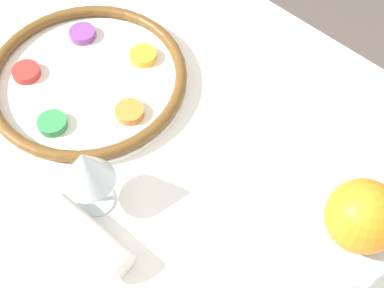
{
  "coord_description": "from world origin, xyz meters",
  "views": [
    {
      "loc": [
        0.25,
        -0.25,
        1.47
      ],
      "look_at": [
        -0.06,
        0.08,
        0.78
      ],
      "focal_mm": 50.0,
      "sensor_mm": 36.0,
      "label": 1
    }
  ],
  "objects_px": {
    "seder_plate": "(87,78)",
    "napkin_roll": "(88,236)",
    "wine_glass": "(86,169)",
    "orange_fruit": "(363,216)",
    "fruit_stand": "(331,223)"
  },
  "relations": [
    {
      "from": "wine_glass",
      "to": "fruit_stand",
      "type": "distance_m",
      "value": 0.34
    },
    {
      "from": "wine_glass",
      "to": "napkin_roll",
      "type": "height_order",
      "value": "wine_glass"
    },
    {
      "from": "fruit_stand",
      "to": "napkin_roll",
      "type": "relative_size",
      "value": 1.25
    },
    {
      "from": "fruit_stand",
      "to": "wine_glass",
      "type": "bearing_deg",
      "value": -149.78
    },
    {
      "from": "seder_plate",
      "to": "orange_fruit",
      "type": "xyz_separation_m",
      "value": [
        0.51,
        0.02,
        0.14
      ]
    },
    {
      "from": "seder_plate",
      "to": "wine_glass",
      "type": "distance_m",
      "value": 0.25
    },
    {
      "from": "napkin_roll",
      "to": "fruit_stand",
      "type": "bearing_deg",
      "value": 41.96
    },
    {
      "from": "seder_plate",
      "to": "orange_fruit",
      "type": "bearing_deg",
      "value": 2.46
    },
    {
      "from": "orange_fruit",
      "to": "napkin_roll",
      "type": "distance_m",
      "value": 0.37
    },
    {
      "from": "napkin_roll",
      "to": "seder_plate",
      "type": "bearing_deg",
      "value": 139.97
    },
    {
      "from": "fruit_stand",
      "to": "orange_fruit",
      "type": "bearing_deg",
      "value": -9.44
    },
    {
      "from": "seder_plate",
      "to": "napkin_roll",
      "type": "height_order",
      "value": "napkin_roll"
    },
    {
      "from": "fruit_stand",
      "to": "orange_fruit",
      "type": "distance_m",
      "value": 0.08
    },
    {
      "from": "fruit_stand",
      "to": "napkin_roll",
      "type": "bearing_deg",
      "value": -138.04
    },
    {
      "from": "fruit_stand",
      "to": "orange_fruit",
      "type": "height_order",
      "value": "orange_fruit"
    }
  ]
}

